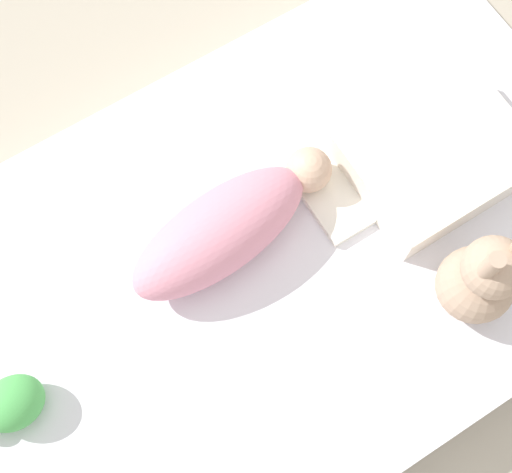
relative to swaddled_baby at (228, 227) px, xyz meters
name	(u,v)px	position (x,y,z in m)	size (l,w,h in m)	color
ground_plane	(288,265)	(-0.11, 0.08, -0.23)	(12.00, 12.00, 0.00)	#B2A893
bed_mattress	(289,255)	(-0.11, 0.08, -0.15)	(1.52, 1.03, 0.15)	white
burp_cloth	(341,188)	(-0.27, 0.03, -0.06)	(0.17, 0.22, 0.02)	white
swaddled_baby	(228,227)	(0.00, 0.00, 0.00)	(0.51, 0.22, 0.15)	pink
pillow	(436,157)	(-0.48, 0.09, -0.02)	(0.38, 0.30, 0.10)	white
bunny_plush	(481,279)	(-0.36, 0.37, 0.05)	(0.16, 0.16, 0.31)	tan
turtle_plush	(10,405)	(0.55, 0.08, -0.03)	(0.17, 0.11, 0.09)	#51B756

